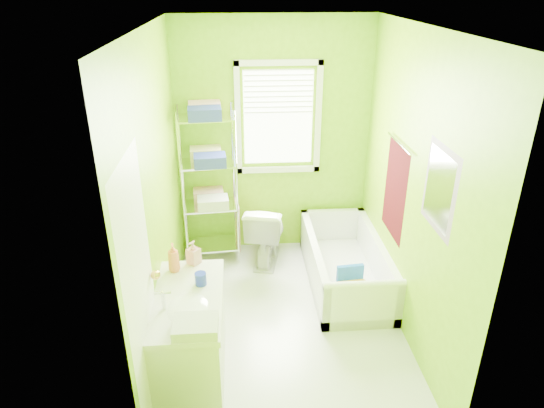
{
  "coord_description": "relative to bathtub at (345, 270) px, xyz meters",
  "views": [
    {
      "loc": [
        -0.38,
        -3.62,
        2.92
      ],
      "look_at": [
        -0.1,
        0.25,
        1.1
      ],
      "focal_mm": 32.0,
      "sensor_mm": 36.0,
      "label": 1
    }
  ],
  "objects": [
    {
      "name": "bathtub",
      "position": [
        0.0,
        0.0,
        0.0
      ],
      "size": [
        0.73,
        1.57,
        0.51
      ],
      "color": "white",
      "rests_on": "ground"
    },
    {
      "name": "right_wall_decor",
      "position": [
        0.35,
        -0.58,
        1.16
      ],
      "size": [
        0.04,
        1.48,
        1.17
      ],
      "color": "#3E0709",
      "rests_on": "ground"
    },
    {
      "name": "room_envelope",
      "position": [
        -0.68,
        -0.57,
        1.38
      ],
      "size": [
        2.14,
        2.94,
        2.62
      ],
      "color": "#75AE08",
      "rests_on": "ground"
    },
    {
      "name": "ground",
      "position": [
        -0.68,
        -0.57,
        -0.16
      ],
      "size": [
        2.9,
        2.9,
        0.0
      ],
      "primitive_type": "plane",
      "color": "silver",
      "rests_on": "ground"
    },
    {
      "name": "toilet",
      "position": [
        -0.79,
        0.53,
        0.19
      ],
      "size": [
        0.54,
        0.77,
        0.71
      ],
      "primitive_type": "imported",
      "rotation": [
        0.0,
        0.0,
        2.93
      ],
      "color": "white",
      "rests_on": "ground"
    },
    {
      "name": "window",
      "position": [
        -0.63,
        0.86,
        1.45
      ],
      "size": [
        0.92,
        0.05,
        1.22
      ],
      "color": "white",
      "rests_on": "ground"
    },
    {
      "name": "wire_shelf_unit",
      "position": [
        -1.37,
        0.65,
        0.92
      ],
      "size": [
        0.62,
        0.49,
        1.76
      ],
      "color": "silver",
      "rests_on": "ground"
    },
    {
      "name": "door",
      "position": [
        -1.72,
        -1.56,
        0.84
      ],
      "size": [
        0.09,
        0.8,
        2.0
      ],
      "color": "white",
      "rests_on": "ground"
    },
    {
      "name": "vanity",
      "position": [
        -1.48,
        -1.2,
        0.25
      ],
      "size": [
        0.53,
        1.04,
        1.02
      ],
      "color": "silver",
      "rests_on": "ground"
    }
  ]
}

